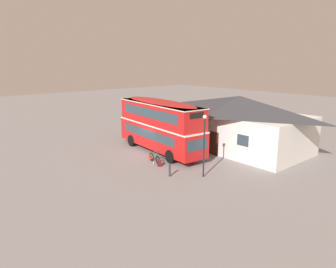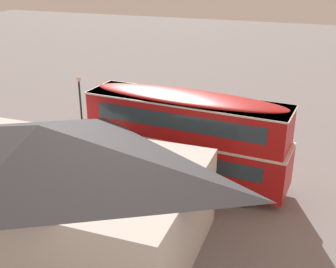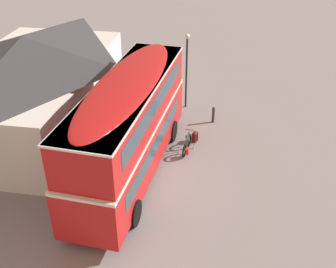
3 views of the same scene
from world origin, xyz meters
name	(u,v)px [view 1 (image 1 of 3)]	position (x,y,z in m)	size (l,w,h in m)	color
ground_plane	(150,153)	(0.00, 0.00, 0.00)	(120.00, 120.00, 0.00)	gray
double_decker_bus	(160,124)	(0.29, 0.97, 2.64)	(10.65, 3.41, 4.79)	black
touring_bicycle	(154,158)	(2.40, -1.38, 0.37)	(1.69, 0.46, 1.03)	black
backpack_on_ground	(159,163)	(3.46, -1.67, 0.30)	(0.39, 0.36, 0.58)	maroon
water_bottle_clear_plastic	(154,163)	(2.75, -1.71, 0.12)	(0.07, 0.07, 0.25)	silver
pub_building	(239,122)	(4.14, 7.45, 2.56)	(12.78, 7.35, 5.02)	silver
street_lamp	(204,139)	(7.33, -0.71, 2.82)	(0.28, 0.28, 4.55)	black
kerb_bollard	(170,170)	(5.67, -2.49, 0.50)	(0.16, 0.16, 0.97)	#333338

